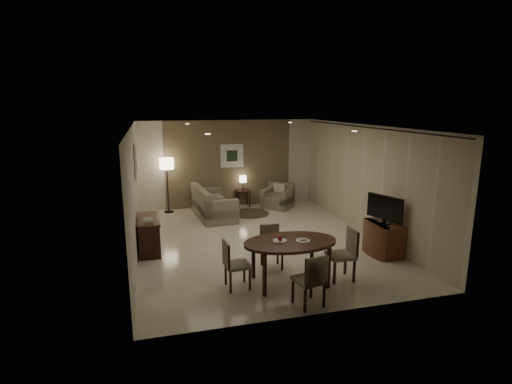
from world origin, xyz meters
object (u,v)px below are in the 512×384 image
object	(u,v)px
armchair	(277,196)
floor_lamp	(168,186)
chair_far	(272,248)
chair_right	(341,255)
dining_table	(290,262)
chair_near	(309,279)
chair_left	(237,264)
console_desk	(149,235)
tv_cabinet	(383,238)
side_table	(243,198)
sofa	(214,202)

from	to	relation	value
armchair	floor_lamp	world-z (taller)	floor_lamp
armchair	floor_lamp	size ratio (longest dim) A/B	0.52
chair_far	chair_right	world-z (taller)	chair_right
dining_table	chair_near	xyz separation A→B (m)	(0.01, -0.85, 0.05)
chair_right	floor_lamp	distance (m)	6.28
dining_table	chair_left	world-z (taller)	chair_left
console_desk	chair_near	xyz separation A→B (m)	(2.45, -3.19, 0.07)
dining_table	armchair	distance (m)	5.35
chair_right	tv_cabinet	bearing A→B (deg)	124.76
chair_far	side_table	size ratio (longest dim) A/B	1.57
dining_table	tv_cabinet	bearing A→B (deg)	18.83
chair_far	chair_left	bearing A→B (deg)	-138.17
chair_far	floor_lamp	bearing A→B (deg)	113.35
tv_cabinet	side_table	distance (m)	5.15
floor_lamp	sofa	bearing A→B (deg)	-35.79
console_desk	sofa	xyz separation A→B (m)	(1.80, 2.28, 0.06)
tv_cabinet	chair_far	xyz separation A→B (m)	(-2.56, -0.10, 0.07)
chair_left	armchair	world-z (taller)	chair_left
dining_table	armchair	size ratio (longest dim) A/B	2.01
chair_right	sofa	xyz separation A→B (m)	(-1.60, 4.71, -0.04)
dining_table	floor_lamp	bearing A→B (deg)	108.80
tv_cabinet	sofa	world-z (taller)	sofa
sofa	floor_lamp	distance (m)	1.56
dining_table	side_table	xyz separation A→B (m)	(0.44, 5.57, -0.13)
console_desk	chair_left	xyz separation A→B (m)	(1.49, -2.27, 0.06)
floor_lamp	dining_table	bearing A→B (deg)	-71.20
console_desk	dining_table	xyz separation A→B (m)	(2.44, -2.33, 0.02)
sofa	floor_lamp	bearing A→B (deg)	48.43
chair_left	sofa	bearing A→B (deg)	-7.21
armchair	floor_lamp	xyz separation A→B (m)	(-3.31, 0.36, 0.44)
sofa	chair_left	bearing A→B (deg)	170.28
chair_far	floor_lamp	xyz separation A→B (m)	(-1.76, 4.77, 0.39)
side_table	sofa	bearing A→B (deg)	-138.70
tv_cabinet	chair_near	world-z (taller)	chair_near
tv_cabinet	chair_left	world-z (taller)	chair_left
chair_far	side_table	bearing A→B (deg)	86.53
chair_left	sofa	distance (m)	4.57
chair_near	chair_far	size ratio (longest dim) A/B	1.07
armchair	sofa	bearing A→B (deg)	-123.80
chair_right	side_table	bearing A→B (deg)	-171.81
armchair	side_table	xyz separation A→B (m)	(-0.99, 0.42, -0.11)
tv_cabinet	chair_near	distance (m)	2.97
chair_left	floor_lamp	size ratio (longest dim) A/B	0.53
chair_right	sofa	bearing A→B (deg)	-158.22
side_table	console_desk	bearing A→B (deg)	-131.70
sofa	armchair	distance (m)	2.15
chair_near	chair_far	bearing A→B (deg)	-97.24
tv_cabinet	chair_near	xyz separation A→B (m)	(-2.44, -1.69, 0.10)
chair_near	chair_right	xyz separation A→B (m)	(0.95, 0.77, 0.03)
dining_table	side_table	size ratio (longest dim) A/B	3.17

